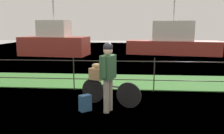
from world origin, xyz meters
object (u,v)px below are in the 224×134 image
object	(u,v)px
cyclist_person	(108,71)
moored_boat_mid	(55,42)
moored_boat_near	(173,42)
backpack_on_paving	(85,103)
wooden_crate	(97,74)
terrier_dog	(98,65)
bicycle_main	(110,92)

from	to	relation	value
cyclist_person	moored_boat_mid	bearing A→B (deg)	113.98
cyclist_person	moored_boat_near	bearing A→B (deg)	73.74
moored_boat_near	moored_boat_mid	world-z (taller)	moored_boat_mid
backpack_on_paving	moored_boat_mid	bearing A→B (deg)	70.90
wooden_crate	backpack_on_paving	size ratio (longest dim) A/B	0.85
cyclist_person	wooden_crate	bearing A→B (deg)	120.78
backpack_on_paving	terrier_dog	bearing A→B (deg)	28.95
terrier_dog	cyclist_person	size ratio (longest dim) A/B	0.19
bicycle_main	cyclist_person	distance (m)	0.81
terrier_dog	moored_boat_near	distance (m)	12.48
moored_boat_mid	wooden_crate	bearing A→B (deg)	-66.43
wooden_crate	cyclist_person	size ratio (longest dim) A/B	0.20
wooden_crate	terrier_dog	world-z (taller)	terrier_dog
bicycle_main	backpack_on_paving	size ratio (longest dim) A/B	4.01
wooden_crate	terrier_dog	distance (m)	0.23
backpack_on_paving	moored_boat_mid	distance (m)	12.05
cyclist_person	moored_boat_mid	distance (m)	12.24
bicycle_main	cyclist_person	world-z (taller)	cyclist_person
backpack_on_paving	moored_boat_mid	xyz separation A→B (m)	(-4.41, 11.19, 0.73)
wooden_crate	moored_boat_mid	distance (m)	11.54
terrier_dog	cyclist_person	distance (m)	0.69
bicycle_main	moored_boat_near	bearing A→B (deg)	73.09
terrier_dog	cyclist_person	xyz separation A→B (m)	(0.34, -0.60, -0.03)
moored_boat_near	moored_boat_mid	xyz separation A→B (m)	(-8.60, -1.25, 0.05)
cyclist_person	moored_boat_near	world-z (taller)	moored_boat_near
terrier_dog	moored_boat_mid	world-z (taller)	moored_boat_mid
bicycle_main	backpack_on_paving	world-z (taller)	bicycle_main
bicycle_main	moored_boat_mid	world-z (taller)	moored_boat_mid
bicycle_main	moored_boat_mid	bearing A→B (deg)	114.90
wooden_crate	terrier_dog	size ratio (longest dim) A/B	1.06
bicycle_main	terrier_dog	distance (m)	0.77
cyclist_person	backpack_on_paving	bearing A→B (deg)	-178.81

